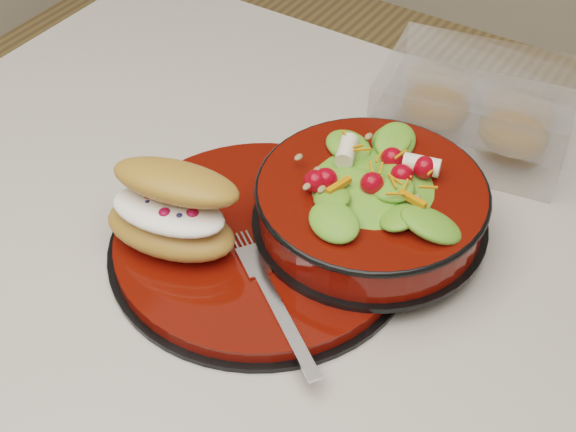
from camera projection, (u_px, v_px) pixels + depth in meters
The scene contains 5 objects.
dinner_plate at pixel (261, 242), 0.83m from camera, with size 0.32×0.32×0.02m.
salad_bowl at pixel (372, 196), 0.81m from camera, with size 0.24×0.24×0.10m.
croissant at pixel (172, 210), 0.79m from camera, with size 0.15×0.11×0.08m.
fork at pixel (275, 303), 0.75m from camera, with size 0.15×0.11×0.00m.
pastry_box at pixel (476, 110), 0.93m from camera, with size 0.24×0.19×0.09m.
Camera 1 is at (0.22, -0.52, 1.50)m, focal length 50.00 mm.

